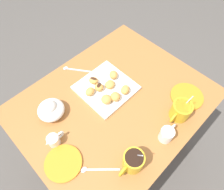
{
  "coord_description": "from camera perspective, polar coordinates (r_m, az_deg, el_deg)",
  "views": [
    {
      "loc": [
        0.38,
        0.37,
        1.57
      ],
      "look_at": [
        -0.01,
        -0.03,
        0.72
      ],
      "focal_mm": 32.36,
      "sensor_mm": 36.0,
      "label": 1
    }
  ],
  "objects": [
    {
      "name": "ground_plane",
      "position": [
        1.66,
        0.4,
        -14.57
      ],
      "size": [
        8.0,
        8.0,
        0.0
      ],
      "primitive_type": "plane",
      "color": "#514C47"
    },
    {
      "name": "dining_table",
      "position": [
        1.14,
        0.56,
        -5.37
      ],
      "size": [
        0.94,
        0.76,
        0.7
      ],
      "color": "#A36633",
      "rests_on": "ground_plane"
    },
    {
      "name": "pastry_plate_square",
      "position": [
        1.06,
        -1.72,
        2.04
      ],
      "size": [
        0.26,
        0.26,
        0.02
      ],
      "primitive_type": "cube",
      "color": "white",
      "rests_on": "dining_table"
    },
    {
      "name": "coffee_mug_mustard_left",
      "position": [
        0.99,
        18.82,
        -4.12
      ],
      "size": [
        0.13,
        0.09,
        0.14
      ],
      "color": "gold",
      "rests_on": "dining_table"
    },
    {
      "name": "coffee_mug_mustard_right",
      "position": [
        0.85,
        5.92,
        -18.1
      ],
      "size": [
        0.13,
        0.09,
        0.15
      ],
      "color": "gold",
      "rests_on": "dining_table"
    },
    {
      "name": "cream_pitcher_white",
      "position": [
        0.93,
        15.21,
        -10.62
      ],
      "size": [
        0.1,
        0.06,
        0.07
      ],
      "color": "white",
      "rests_on": "dining_table"
    },
    {
      "name": "ice_cream_bowl",
      "position": [
        0.99,
        -16.92,
        -3.89
      ],
      "size": [
        0.13,
        0.13,
        0.09
      ],
      "color": "white",
      "rests_on": "dining_table"
    },
    {
      "name": "chocolate_sauce_pitcher",
      "position": [
        0.93,
        -16.15,
        -12.13
      ],
      "size": [
        0.09,
        0.05,
        0.06
      ],
      "color": "white",
      "rests_on": "dining_table"
    },
    {
      "name": "saucer_orange_left",
      "position": [
        1.1,
        20.39,
        -0.36
      ],
      "size": [
        0.17,
        0.17,
        0.01
      ],
      "primitive_type": "cylinder",
      "color": "orange",
      "rests_on": "dining_table"
    },
    {
      "name": "saucer_orange_right",
      "position": [
        0.92,
        -13.61,
        -18.17
      ],
      "size": [
        0.16,
        0.16,
        0.01
      ],
      "primitive_type": "cylinder",
      "color": "orange",
      "rests_on": "dining_table"
    },
    {
      "name": "loose_spoon_near_saucer",
      "position": [
        0.89,
        -4.67,
        -20.28
      ],
      "size": [
        0.12,
        0.12,
        0.01
      ],
      "color": "silver",
      "rests_on": "dining_table"
    },
    {
      "name": "loose_spoon_by_plate",
      "position": [
        1.16,
        -10.76,
        7.17
      ],
      "size": [
        0.1,
        0.13,
        0.01
      ],
      "color": "silver",
      "rests_on": "dining_table"
    },
    {
      "name": "beignet_0",
      "position": [
        1.06,
        -5.16,
        4.15
      ],
      "size": [
        0.06,
        0.06,
        0.03
      ],
      "primitive_type": "ellipsoid",
      "rotation": [
        0.0,
        0.0,
        5.15
      ],
      "color": "#D19347",
      "rests_on": "pastry_plate_square"
    },
    {
      "name": "chocolate_drizzle_0",
      "position": [
        1.04,
        -5.23,
        4.73
      ],
      "size": [
        0.03,
        0.04,
        0.0
      ],
      "primitive_type": "ellipsoid",
      "rotation": [
        0.0,
        0.0,
        5.21
      ],
      "color": "#381E11",
      "rests_on": "beignet_0"
    },
    {
      "name": "beignet_1",
      "position": [
        0.99,
        0.9,
        -0.41
      ],
      "size": [
        0.07,
        0.07,
        0.04
      ],
      "primitive_type": "ellipsoid",
      "rotation": [
        0.0,
        0.0,
        2.67
      ],
      "color": "#D19347",
      "rests_on": "pastry_plate_square"
    },
    {
      "name": "beignet_2",
      "position": [
        1.07,
        0.44,
        5.72
      ],
      "size": [
        0.07,
        0.07,
        0.04
      ],
      "primitive_type": "ellipsoid",
      "rotation": [
        0.0,
        0.0,
        2.4
      ],
      "color": "#D19347",
      "rests_on": "pastry_plate_square"
    },
    {
      "name": "beignet_3",
      "position": [
        1.04,
        -0.6,
        3.0
      ],
      "size": [
        0.07,
        0.06,
        0.03
      ],
      "primitive_type": "ellipsoid",
      "rotation": [
        0.0,
        0.0,
        5.0
      ],
      "color": "#D19347",
      "rests_on": "pastry_plate_square"
    },
    {
      "name": "beignet_4",
      "position": [
        0.98,
        -1.58,
        -1.24
      ],
      "size": [
        0.07,
        0.07,
        0.04
      ],
      "primitive_type": "ellipsoid",
      "rotation": [
        0.0,
        0.0,
        5.06
      ],
      "color": "#D19347",
      "rests_on": "pastry_plate_square"
    },
    {
      "name": "beignet_5",
      "position": [
        1.02,
        3.76,
        1.5
      ],
      "size": [
        0.07,
        0.06,
        0.04
      ],
      "primitive_type": "ellipsoid",
      "rotation": [
        0.0,
        0.0,
        3.59
      ],
      "color": "#D19347",
      "rests_on": "pastry_plate_square"
    },
    {
      "name": "beignet_6",
      "position": [
        1.02,
        -6.26,
        0.96
      ],
      "size": [
        0.06,
        0.05,
        0.03
      ],
      "primitive_type": "ellipsoid",
      "rotation": [
        0.0,
        0.0,
        4.96
      ],
      "color": "#D19347",
      "rests_on": "pastry_plate_square"
    },
    {
      "name": "beignet_7",
      "position": [
        1.03,
        -3.65,
        2.21
      ],
      "size": [
        0.06,
        0.06,
        0.04
      ],
      "primitive_type": "ellipsoid",
      "rotation": [
        0.0,
        0.0,
        0.54
      ],
      "color": "#D19347",
      "rests_on": "pastry_plate_square"
    },
    {
      "name": "chocolate_drizzle_7",
      "position": [
        1.01,
        -3.71,
        2.84
      ],
      "size": [
        0.04,
        0.03,
        0.0
      ],
      "primitive_type": "ellipsoid",
      "rotation": [
        0.0,
        0.0,
        0.36
      ],
      "color": "#381E11",
      "rests_on": "beignet_7"
    }
  ]
}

